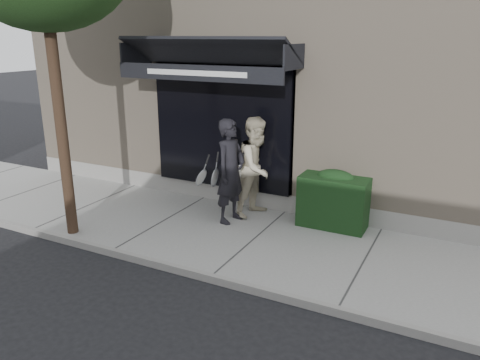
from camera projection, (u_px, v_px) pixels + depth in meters
The scene contains 7 objects.
ground at pixel (255, 244), 8.63m from camera, with size 80.00×80.00×0.00m, color black.
sidewalk at pixel (255, 241), 8.61m from camera, with size 20.00×3.00×0.12m, color gray.
curb at pixel (212, 278), 7.29m from camera, with size 20.00×0.10×0.14m, color gray.
building_facade at pixel (337, 74), 12.03m from camera, with size 14.30×8.04×5.64m.
hedge at pixel (334, 199), 9.02m from camera, with size 1.30×0.70×1.14m.
pedestrian_front at pixel (231, 171), 9.12m from camera, with size 0.82×0.97×2.06m.
pedestrian_back at pixel (257, 167), 9.48m from camera, with size 0.99×1.15×2.04m.
Camera 1 is at (3.34, -7.15, 3.71)m, focal length 35.00 mm.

